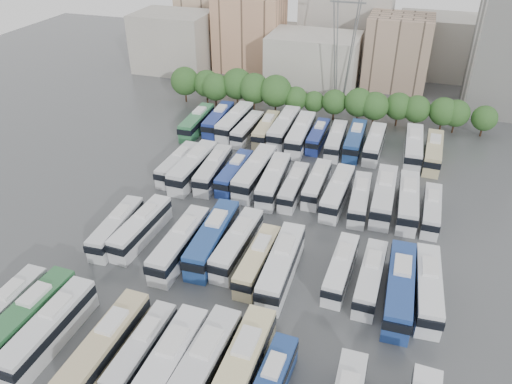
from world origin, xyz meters
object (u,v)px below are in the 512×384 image
(bus_r2_s11, at_px, (384,195))
(bus_r3_s3, at_px, (247,129))
(bus_r1_s12, at_px, (400,288))
(bus_r3_s7, at_px, (318,136))
(bus_r0_s1, at_px, (27,318))
(bus_r3_s13, at_px, (433,152))
(bus_r0_s2, at_px, (49,329))
(bus_r1_s10, at_px, (341,268))
(bus_r2_s6, at_px, (274,180))
(bus_r2_s3, at_px, (213,169))
(bus_r1_s13, at_px, (428,287))
(bus_r0_s7, at_px, (200,370))
(bus_r2_s1, at_px, (178,164))
(bus_r0_s8, at_px, (241,369))
(bus_r2_s9, at_px, (337,192))
(bus_r3_s6, at_px, (301,134))
(bus_r3_s5, at_px, (284,127))
(bus_r1_s8, at_px, (281,265))
(bus_r3_s9, at_px, (355,140))
(bus_r3_s1, at_px, (218,120))
(bus_r3_s12, at_px, (413,147))
(electricity_pylon, at_px, (347,15))
(bus_r1_s4, at_px, (180,243))
(bus_r2_s2, at_px, (193,166))
(bus_r2_s5, at_px, (255,172))
(bus_r3_s4, at_px, (266,129))
(bus_r2_s8, at_px, (317,183))
(bus_r1_s7, at_px, (258,260))
(bus_r2_s10, at_px, (360,198))
(bus_r1_s5, at_px, (213,238))
(bus_r1_s1, at_px, (117,227))
(bus_r0_s5, at_px, (142,350))
(bus_r0_s4, at_px, (106,346))
(bus_r2_s7, at_px, (294,186))
(bus_r1_s2, at_px, (141,227))
(bus_r1_s6, at_px, (237,243))
(bus_r2_s13, at_px, (431,210))
(bus_r3_s0, at_px, (197,122))
(bus_r3_s2, at_px, (235,121))
(bus_r0_s0, at_px, (4,310))
(bus_r0_s6, at_px, (166,369))
(bus_r2_s4, at_px, (235,172))
(bus_r3_s8, at_px, (336,140))
(bus_r1_s11, at_px, (370,277))

(bus_r2_s11, distance_m, bus_r3_s3, 31.15)
(bus_r1_s12, distance_m, bus_r3_s7, 40.67)
(bus_r0_s1, xyz_separation_m, bus_r3_s13, (39.61, 52.55, -0.09))
(bus_r0_s2, bearing_deg, bus_r2_s11, 51.97)
(bus_r1_s10, xyz_separation_m, bus_r2_s6, (-13.14, 17.02, 0.29))
(bus_r2_s3, bearing_deg, bus_r1_s12, -35.45)
(bus_r1_s13, bearing_deg, bus_r0_s7, -140.27)
(bus_r2_s1, bearing_deg, bus_r0_s8, -55.40)
(bus_r2_s9, height_order, bus_r3_s6, bus_r3_s6)
(bus_r2_s3, bearing_deg, bus_r3_s5, 67.39)
(bus_r1_s8, bearing_deg, bus_r0_s2, -140.54)
(bus_r3_s9, bearing_deg, bus_r3_s1, 177.33)
(bus_r3_s12, bearing_deg, electricity_pylon, 127.29)
(bus_r1_s8, bearing_deg, bus_r1_s4, 178.30)
(bus_r1_s13, relative_size, bus_r2_s2, 0.94)
(electricity_pylon, xyz_separation_m, bus_r2_s11, (12.81, -37.60, -16.62))
(bus_r1_s8, xyz_separation_m, bus_r2_s2, (-19.78, 19.11, 0.01))
(bus_r0_s1, relative_size, bus_r2_s5, 0.96)
(bus_r3_s9, bearing_deg, bus_r0_s1, -116.57)
(bus_r3_s4, bearing_deg, bus_r2_s8, -53.36)
(bus_r2_s8, xyz_separation_m, bus_r3_s3, (-16.35, 15.64, 0.03))
(bus_r1_s7, height_order, bus_r2_s10, bus_r1_s7)
(bus_r1_s5, xyz_separation_m, bus_r1_s10, (16.45, -0.45, -0.40))
(bus_r1_s1, bearing_deg, bus_r3_s1, 87.36)
(bus_r0_s7, bearing_deg, bus_r0_s5, 175.75)
(bus_r2_s9, xyz_separation_m, bus_r3_s3, (-19.79, 17.50, -0.15))
(bus_r0_s4, bearing_deg, bus_r2_s5, 86.45)
(bus_r2_s7, bearing_deg, bus_r1_s2, -134.88)
(bus_r1_s6, height_order, bus_r2_s13, bus_r1_s6)
(bus_r0_s1, bearing_deg, bus_r3_s0, 96.41)
(bus_r0_s4, height_order, bus_r3_s5, bus_r3_s5)
(bus_r2_s7, distance_m, bus_r3_s2, 25.36)
(bus_r2_s10, height_order, bus_r3_s9, bus_r3_s9)
(bus_r0_s0, distance_m, bus_r3_s2, 54.22)
(bus_r3_s12, bearing_deg, bus_r1_s10, -102.19)
(bus_r0_s6, height_order, bus_r1_s8, bus_r0_s6)
(bus_r2_s4, height_order, bus_r2_s13, bus_r2_s4)
(bus_r2_s1, bearing_deg, bus_r1_s12, -26.78)
(bus_r0_s4, xyz_separation_m, bus_r3_s6, (6.87, 53.17, 0.12))
(electricity_pylon, relative_size, bus_r3_s0, 2.73)
(electricity_pylon, bearing_deg, bus_r1_s8, -87.21)
(electricity_pylon, xyz_separation_m, bus_r1_s8, (2.79, -57.15, -16.62))
(bus_r1_s2, xyz_separation_m, bus_r3_s5, (9.83, 35.97, 0.25))
(bus_r0_s5, xyz_separation_m, bus_r1_s13, (26.31, 17.41, 0.22))
(bus_r2_s11, distance_m, bus_r3_s8, 19.37)
(bus_r1_s8, xyz_separation_m, bus_r2_s4, (-13.03, 19.81, -0.29))
(bus_r2_s7, bearing_deg, bus_r1_s11, -52.20)
(bus_r1_s10, bearing_deg, bus_r1_s1, -175.95)
(bus_r1_s1, distance_m, bus_r3_s6, 38.87)
(bus_r1_s13, relative_size, bus_r3_s9, 1.02)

